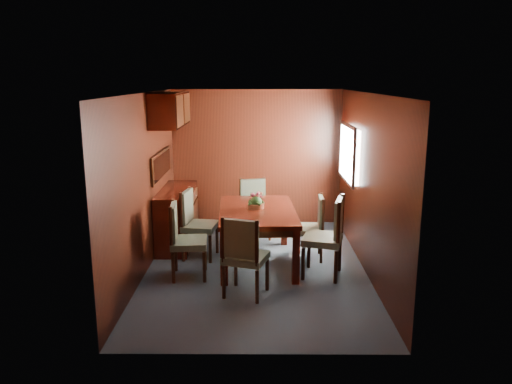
{
  "coord_description": "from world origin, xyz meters",
  "views": [
    {
      "loc": [
        0.04,
        -6.57,
        2.6
      ],
      "look_at": [
        0.0,
        0.15,
        1.05
      ],
      "focal_mm": 35.0,
      "sensor_mm": 36.0,
      "label": 1
    }
  ],
  "objects_px": {
    "dining_table": "(257,217)",
    "sideboard": "(177,217)",
    "chair_right_near": "(329,233)",
    "chair_left_near": "(183,236)",
    "chair_head": "(244,253)",
    "flower_centerpiece": "(256,200)"
  },
  "relations": [
    {
      "from": "sideboard",
      "to": "chair_right_near",
      "type": "height_order",
      "value": "chair_right_near"
    },
    {
      "from": "chair_right_near",
      "to": "chair_head",
      "type": "distance_m",
      "value": 1.29
    },
    {
      "from": "chair_right_near",
      "to": "dining_table",
      "type": "bearing_deg",
      "value": 77.77
    },
    {
      "from": "chair_right_near",
      "to": "chair_head",
      "type": "relative_size",
      "value": 1.07
    },
    {
      "from": "chair_left_near",
      "to": "chair_right_near",
      "type": "distance_m",
      "value": 1.92
    },
    {
      "from": "chair_head",
      "to": "flower_centerpiece",
      "type": "distance_m",
      "value": 1.27
    },
    {
      "from": "dining_table",
      "to": "chair_right_near",
      "type": "relative_size",
      "value": 1.59
    },
    {
      "from": "sideboard",
      "to": "dining_table",
      "type": "bearing_deg",
      "value": -32.26
    },
    {
      "from": "dining_table",
      "to": "chair_left_near",
      "type": "relative_size",
      "value": 1.7
    },
    {
      "from": "sideboard",
      "to": "chair_head",
      "type": "relative_size",
      "value": 1.37
    },
    {
      "from": "sideboard",
      "to": "chair_left_near",
      "type": "distance_m",
      "value": 1.36
    },
    {
      "from": "sideboard",
      "to": "flower_centerpiece",
      "type": "bearing_deg",
      "value": -30.9
    },
    {
      "from": "chair_head",
      "to": "dining_table",
      "type": "bearing_deg",
      "value": 100.39
    },
    {
      "from": "chair_head",
      "to": "flower_centerpiece",
      "type": "height_order",
      "value": "flower_centerpiece"
    },
    {
      "from": "chair_left_near",
      "to": "chair_right_near",
      "type": "height_order",
      "value": "chair_right_near"
    },
    {
      "from": "sideboard",
      "to": "flower_centerpiece",
      "type": "relative_size",
      "value": 5.58
    },
    {
      "from": "sideboard",
      "to": "chair_left_near",
      "type": "xyz_separation_m",
      "value": [
        0.29,
        -1.33,
        0.11
      ]
    },
    {
      "from": "sideboard",
      "to": "flower_centerpiece",
      "type": "xyz_separation_m",
      "value": [
        1.25,
        -0.75,
        0.46
      ]
    },
    {
      "from": "dining_table",
      "to": "chair_right_near",
      "type": "height_order",
      "value": "chair_right_near"
    },
    {
      "from": "dining_table",
      "to": "sideboard",
      "type": "bearing_deg",
      "value": 145.03
    },
    {
      "from": "sideboard",
      "to": "chair_right_near",
      "type": "distance_m",
      "value": 2.57
    },
    {
      "from": "chair_right_near",
      "to": "chair_head",
      "type": "height_order",
      "value": "chair_right_near"
    }
  ]
}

